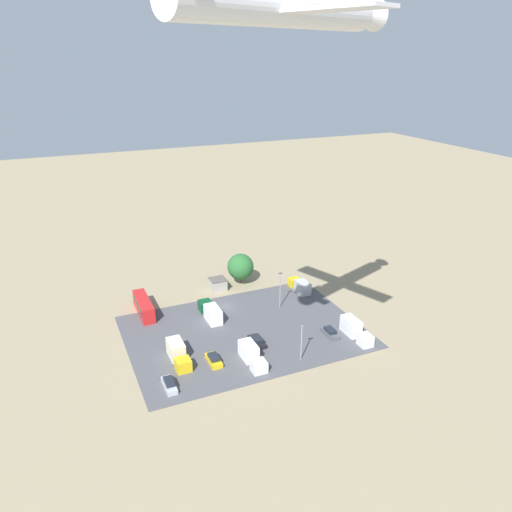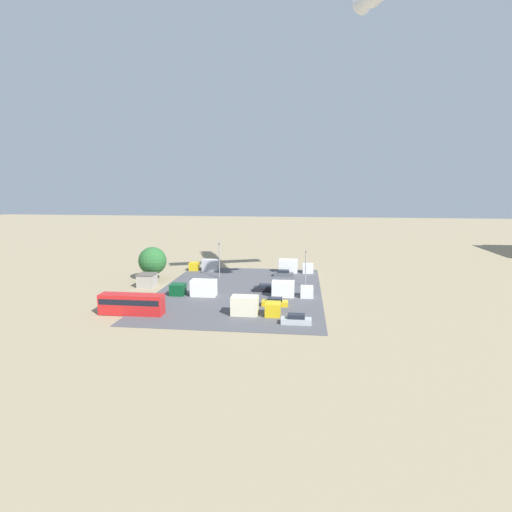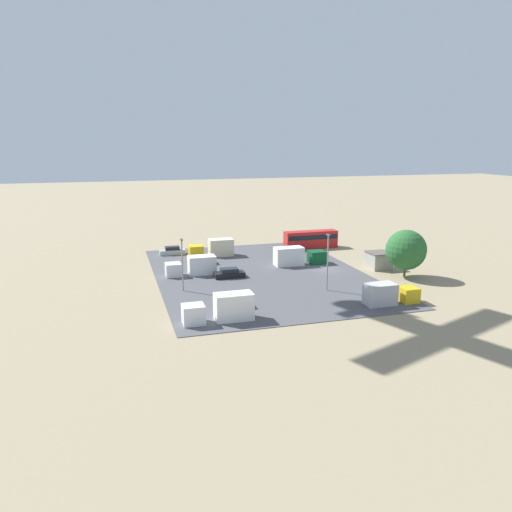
# 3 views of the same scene
# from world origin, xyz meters

# --- Properties ---
(ground_plane) EXTENTS (400.00, 400.00, 0.00)m
(ground_plane) POSITION_xyz_m (0.00, 0.00, 0.00)
(ground_plane) COLOR gray
(parking_lot_surface) EXTENTS (45.22, 32.55, 0.08)m
(parking_lot_surface) POSITION_xyz_m (0.00, 11.33, 0.04)
(parking_lot_surface) COLOR #4C4C51
(parking_lot_surface) RESTS_ON ground
(shed_building) EXTENTS (3.77, 3.63, 2.77)m
(shed_building) POSITION_xyz_m (-1.69, -8.80, 1.39)
(shed_building) COLOR #9E998E
(shed_building) RESTS_ON ground
(bus) EXTENTS (2.56, 10.64, 3.35)m
(bus) POSITION_xyz_m (16.53, -4.11, 1.88)
(bus) COLOR red
(bus) RESTS_ON ground
(parked_car_0) EXTENTS (1.97, 4.70, 1.46)m
(parked_car_0) POSITION_xyz_m (-0.46, 16.50, 0.69)
(parked_car_0) COLOR black
(parked_car_0) RESTS_ON ground
(parked_car_1) EXTENTS (1.71, 4.68, 1.54)m
(parked_car_1) POSITION_xyz_m (18.15, 23.01, 0.72)
(parked_car_1) COLOR #ADB2B7
(parked_car_1) RESTS_ON ground
(parked_car_2) EXTENTS (1.84, 4.62, 1.49)m
(parked_car_2) POSITION_xyz_m (-14.76, 19.44, 0.70)
(parked_car_2) COLOR #4C5156
(parked_car_2) RESTS_ON ground
(parked_car_3) EXTENTS (1.91, 4.62, 1.45)m
(parked_car_3) POSITION_xyz_m (9.07, 19.08, 0.68)
(parked_car_3) COLOR gold
(parked_car_3) RESTS_ON ground
(parked_truck_0) EXTENTS (2.54, 7.87, 2.93)m
(parked_truck_0) POSITION_xyz_m (2.81, 21.49, 1.42)
(parked_truck_0) COLOR silver
(parked_truck_0) RESTS_ON ground
(parked_truck_1) EXTENTS (2.56, 8.93, 3.11)m
(parked_truck_1) POSITION_xyz_m (4.27, 3.52, 1.50)
(parked_truck_1) COLOR #0C4723
(parked_truck_1) RESTS_ON ground
(parked_truck_2) EXTENTS (2.41, 7.27, 2.81)m
(parked_truck_2) POSITION_xyz_m (-18.83, -0.31, 1.37)
(parked_truck_2) COLOR gold
(parked_truck_2) RESTS_ON ground
(parked_truck_3) EXTENTS (2.35, 8.36, 3.23)m
(parked_truck_3) POSITION_xyz_m (-18.87, 21.72, 1.56)
(parked_truck_3) COLOR silver
(parked_truck_3) RESTS_ON ground
(parked_truck_4) EXTENTS (2.60, 8.08, 3.11)m
(parked_truck_4) POSITION_xyz_m (14.65, 15.81, 1.51)
(parked_truck_4) COLOR gold
(parked_truck_4) RESTS_ON ground
(tree_near_shed) EXTENTS (6.25, 6.25, 7.50)m
(tree_near_shed) POSITION_xyz_m (-7.82, -9.82, 4.38)
(tree_near_shed) COLOR brown
(tree_near_shed) RESTS_ON ground
(light_pole_lot_centre) EXTENTS (0.90, 0.28, 8.08)m
(light_pole_lot_centre) POSITION_xyz_m (-11.05, 4.83, 4.55)
(light_pole_lot_centre) COLOR gray
(light_pole_lot_centre) RESTS_ON ground
(light_pole_lot_edge) EXTENTS (0.90, 0.28, 7.51)m
(light_pole_lot_edge) POSITION_xyz_m (-5.57, 24.45, 4.26)
(light_pole_lot_edge) COLOR gray
(light_pole_lot_edge) RESTS_ON ground
(airplane) EXTENTS (30.88, 25.04, 8.27)m
(airplane) POSITION_xyz_m (6.17, 39.76, 55.45)
(airplane) COLOR white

